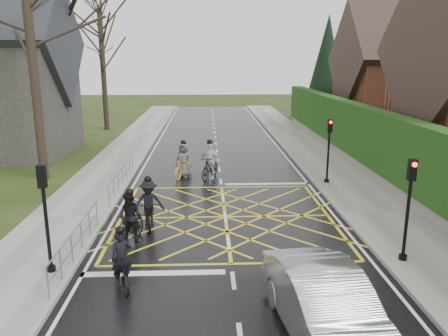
{
  "coord_description": "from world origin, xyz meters",
  "views": [
    {
      "loc": [
        -0.71,
        -15.9,
        5.94
      ],
      "look_at": [
        0.06,
        2.63,
        1.3
      ],
      "focal_mm": 35.0,
      "sensor_mm": 36.0,
      "label": 1
    }
  ],
  "objects": [
    {
      "name": "ground",
      "position": [
        0.0,
        0.0,
        0.0
      ],
      "size": [
        120.0,
        120.0,
        0.0
      ],
      "primitive_type": "plane",
      "color": "black",
      "rests_on": "ground"
    },
    {
      "name": "road",
      "position": [
        0.0,
        0.0,
        0.01
      ],
      "size": [
        9.0,
        80.0,
        0.01
      ],
      "primitive_type": "cube",
      "color": "black",
      "rests_on": "ground"
    },
    {
      "name": "sidewalk_right",
      "position": [
        6.0,
        0.0,
        0.07
      ],
      "size": [
        3.0,
        80.0,
        0.15
      ],
      "primitive_type": "cube",
      "color": "gray",
      "rests_on": "ground"
    },
    {
      "name": "sidewalk_left",
      "position": [
        -6.0,
        0.0,
        0.07
      ],
      "size": [
        3.0,
        80.0,
        0.15
      ],
      "primitive_type": "cube",
      "color": "gray",
      "rests_on": "ground"
    },
    {
      "name": "stone_wall",
      "position": [
        7.75,
        6.0,
        0.35
      ],
      "size": [
        0.5,
        38.0,
        0.7
      ],
      "primitive_type": "cube",
      "color": "slate",
      "rests_on": "ground"
    },
    {
      "name": "hedge",
      "position": [
        7.75,
        6.0,
        2.1
      ],
      "size": [
        0.9,
        38.0,
        2.8
      ],
      "primitive_type": "cube",
      "color": "#0E350E",
      "rests_on": "stone_wall"
    },
    {
      "name": "house_far",
      "position": [
        14.75,
        18.0,
        4.36
      ],
      "size": [
        9.8,
        8.8,
        10.3
      ],
      "color": "brown",
      "rests_on": "ground"
    },
    {
      "name": "conifer",
      "position": [
        10.75,
        26.0,
        4.99
      ],
      "size": [
        4.6,
        4.6,
        10.0
      ],
      "color": "black",
      "rests_on": "ground"
    },
    {
      "name": "tree_near",
      "position": [
        -9.0,
        6.0,
        7.91
      ],
      "size": [
        9.24,
        9.24,
        11.44
      ],
      "color": "black",
      "rests_on": "ground"
    },
    {
      "name": "tree_mid",
      "position": [
        -10.0,
        14.0,
        8.63
      ],
      "size": [
        10.08,
        10.08,
        12.48
      ],
      "color": "black",
      "rests_on": "ground"
    },
    {
      "name": "tree_far",
      "position": [
        -9.3,
        22.0,
        7.19
      ],
      "size": [
        8.4,
        8.4,
        10.4
      ],
      "color": "black",
      "rests_on": "ground"
    },
    {
      "name": "railing_south",
      "position": [
        -4.65,
        -3.5,
        0.78
      ],
      "size": [
        0.05,
        5.04,
        1.03
      ],
      "color": "slate",
      "rests_on": "ground"
    },
    {
      "name": "railing_north",
      "position": [
        -4.65,
        4.0,
        0.79
      ],
      "size": [
        0.05,
        6.04,
        1.03
      ],
      "color": "slate",
      "rests_on": "ground"
    },
    {
      "name": "traffic_light_ne",
      "position": [
        5.1,
        4.2,
        1.66
      ],
      "size": [
        0.24,
        0.31,
        3.21
      ],
      "rotation": [
        0.0,
        0.0,
        3.14
      ],
      "color": "black",
      "rests_on": "ground"
    },
    {
      "name": "traffic_light_se",
      "position": [
        5.1,
        -4.2,
        1.66
      ],
      "size": [
        0.24,
        0.31,
        3.21
      ],
      "rotation": [
        0.0,
        0.0,
        3.14
      ],
      "color": "black",
      "rests_on": "ground"
    },
    {
      "name": "traffic_light_sw",
      "position": [
        -5.1,
        -4.5,
        1.66
      ],
      "size": [
        0.24,
        0.31,
        3.21
      ],
      "color": "black",
      "rests_on": "ground"
    },
    {
      "name": "cyclist_rear",
      "position": [
        -3.0,
        -5.14,
        0.55
      ],
      "size": [
        1.22,
        1.83,
        1.69
      ],
      "rotation": [
        0.0,
        0.0,
        0.39
      ],
      "color": "black",
      "rests_on": "ground"
    },
    {
      "name": "cyclist_back",
      "position": [
        -3.23,
        -2.28,
        0.71
      ],
      "size": [
        1.05,
        1.94,
        1.87
      ],
      "rotation": [
        0.0,
        0.0,
        -0.3
      ],
      "color": "black",
      "rests_on": "ground"
    },
    {
      "name": "cyclist_mid",
      "position": [
        -2.82,
        -0.83,
        0.69
      ],
      "size": [
        1.22,
        2.03,
        1.89
      ],
      "rotation": [
        0.0,
        0.0,
        0.18
      ],
      "color": "black",
      "rests_on": "ground"
    },
    {
      "name": "cyclist_front",
      "position": [
        -0.53,
        5.53,
        0.76
      ],
      "size": [
        1.32,
        2.11,
        2.05
      ],
      "rotation": [
        0.0,
        0.0,
        -0.4
      ],
      "color": "black",
      "rests_on": "ground"
    },
    {
      "name": "cyclist_lead",
      "position": [
        -1.87,
        5.95,
        0.67
      ],
      "size": [
        1.39,
        2.12,
        1.95
      ],
      "rotation": [
        0.0,
        0.0,
        -0.38
      ],
      "color": "orange",
      "rests_on": "ground"
    },
    {
      "name": "car",
      "position": [
        1.83,
        -7.69,
        0.78
      ],
      "size": [
        2.26,
        4.92,
        1.56
      ],
      "primitive_type": "imported",
      "rotation": [
        0.0,
        0.0,
        0.13
      ],
      "color": "#A2A4A8",
      "rests_on": "ground"
    }
  ]
}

